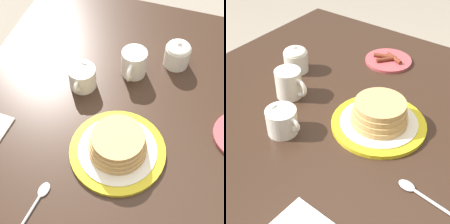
# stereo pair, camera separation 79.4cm
# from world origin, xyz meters

# --- Properties ---
(dining_table) EXTENTS (1.22, 1.04, 0.78)m
(dining_table) POSITION_xyz_m (0.00, 0.00, 0.65)
(dining_table) COLOR #332116
(dining_table) RESTS_ON ground_plane
(pancake_plate) EXTENTS (0.26, 0.26, 0.08)m
(pancake_plate) POSITION_xyz_m (0.05, -0.02, 0.81)
(pancake_plate) COLOR gold
(pancake_plate) RESTS_ON dining_table
(coffee_mug) EXTENTS (0.11, 0.08, 0.09)m
(coffee_mug) POSITION_xyz_m (-0.24, -0.06, 0.82)
(coffee_mug) COLOR silver
(coffee_mug) RESTS_ON dining_table
(creamer_pitcher) EXTENTS (0.12, 0.08, 0.08)m
(creamer_pitcher) POSITION_xyz_m (-0.15, -0.19, 0.81)
(creamer_pitcher) COLOR silver
(creamer_pitcher) RESTS_ON dining_table
(sugar_bowl) EXTENTS (0.08, 0.08, 0.09)m
(sugar_bowl) POSITION_xyz_m (-0.33, 0.06, 0.82)
(sugar_bowl) COLOR silver
(sugar_bowl) RESTS_ON dining_table
(spoon) EXTENTS (0.15, 0.04, 0.01)m
(spoon) POSITION_xyz_m (0.23, -0.17, 0.78)
(spoon) COLOR silver
(spoon) RESTS_ON dining_table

